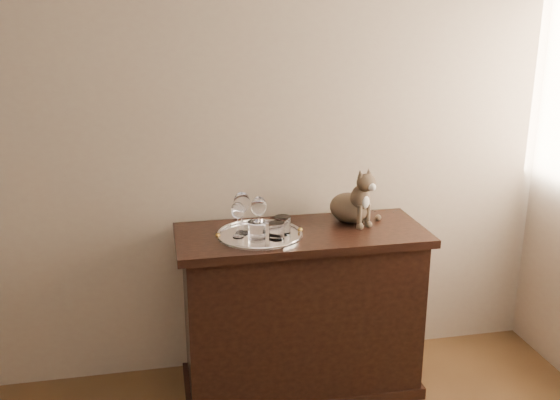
% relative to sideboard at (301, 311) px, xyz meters
% --- Properties ---
extents(wall_back, '(4.00, 0.10, 2.70)m').
position_rel_sideboard_xyz_m(wall_back, '(-0.60, 0.31, 0.93)').
color(wall_back, tan).
rests_on(wall_back, ground).
extents(sideboard, '(1.20, 0.50, 0.85)m').
position_rel_sideboard_xyz_m(sideboard, '(0.00, 0.00, 0.00)').
color(sideboard, black).
rests_on(sideboard, ground).
extents(tray, '(0.40, 0.40, 0.01)m').
position_rel_sideboard_xyz_m(tray, '(-0.21, -0.03, 0.43)').
color(tray, white).
rests_on(tray, sideboard).
extents(wine_glass_a, '(0.08, 0.08, 0.20)m').
position_rel_sideboard_xyz_m(wine_glass_a, '(-0.28, 0.01, 0.53)').
color(wine_glass_a, silver).
rests_on(wine_glass_a, tray).
extents(wine_glass_c, '(0.06, 0.06, 0.17)m').
position_rel_sideboard_xyz_m(wine_glass_c, '(-0.31, -0.03, 0.52)').
color(wine_glass_c, white).
rests_on(wine_glass_c, tray).
extents(wine_glass_d, '(0.07, 0.07, 0.19)m').
position_rel_sideboard_xyz_m(wine_glass_d, '(-0.22, -0.05, 0.53)').
color(wine_glass_d, silver).
rests_on(wine_glass_d, tray).
extents(tumbler_a, '(0.07, 0.07, 0.08)m').
position_rel_sideboard_xyz_m(tumbler_a, '(-0.14, -0.10, 0.47)').
color(tumbler_a, silver).
rests_on(tumbler_a, tray).
extents(tumbler_b, '(0.08, 0.08, 0.09)m').
position_rel_sideboard_xyz_m(tumbler_b, '(-0.23, -0.10, 0.48)').
color(tumbler_b, white).
rests_on(tumbler_b, tray).
extents(tumbler_c, '(0.08, 0.08, 0.09)m').
position_rel_sideboard_xyz_m(tumbler_c, '(-0.10, -0.04, 0.48)').
color(tumbler_c, white).
rests_on(tumbler_c, tray).
extents(cat, '(0.37, 0.36, 0.29)m').
position_rel_sideboard_xyz_m(cat, '(0.27, 0.09, 0.57)').
color(cat, '#4B3E2D').
rests_on(cat, sideboard).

